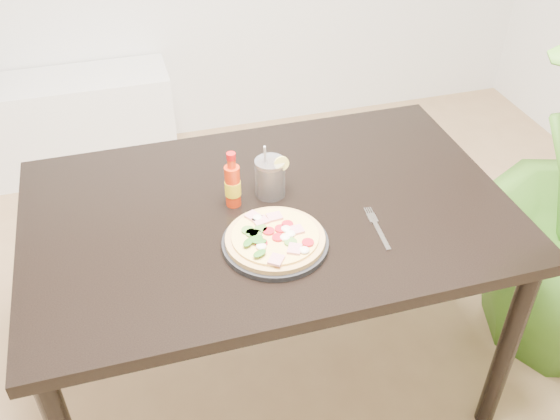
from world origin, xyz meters
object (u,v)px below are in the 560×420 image
object	(u,v)px
cola_cup	(270,178)
fork	(377,227)
dining_table	(269,230)
media_console	(32,129)
plate	(275,243)
pizza	(275,238)
hot_sauce_bottle	(233,185)

from	to	relation	value
cola_cup	fork	size ratio (longest dim) A/B	0.95
dining_table	fork	xyz separation A→B (m)	(0.27, -0.17, 0.09)
media_console	plate	bearing A→B (deg)	-66.01
dining_table	plate	distance (m)	0.19
pizza	hot_sauce_bottle	xyz separation A→B (m)	(-0.07, 0.21, 0.04)
fork	cola_cup	bearing A→B (deg)	140.24
hot_sauce_bottle	cola_cup	world-z (taller)	cola_cup
cola_cup	plate	bearing A→B (deg)	-102.35
hot_sauce_bottle	fork	world-z (taller)	hot_sauce_bottle
cola_cup	hot_sauce_bottle	bearing A→B (deg)	-170.24
fork	plate	bearing A→B (deg)	-176.49
hot_sauce_bottle	fork	size ratio (longest dim) A/B	0.93
fork	media_console	xyz separation A→B (m)	(-1.07, 1.76, -0.50)
plate	fork	xyz separation A→B (m)	(0.29, -0.01, -0.01)
plate	pizza	size ratio (longest dim) A/B	1.07
plate	media_console	xyz separation A→B (m)	(-0.78, 1.75, -0.51)
dining_table	fork	distance (m)	0.33
fork	media_console	distance (m)	2.12
dining_table	hot_sauce_bottle	xyz separation A→B (m)	(-0.09, 0.04, 0.15)
plate	pizza	distance (m)	0.02
media_console	dining_table	bearing A→B (deg)	-63.02
hot_sauce_bottle	media_console	xyz separation A→B (m)	(-0.71, 1.54, -0.57)
pizza	hot_sauce_bottle	bearing A→B (deg)	107.27
dining_table	plate	world-z (taller)	plate
hot_sauce_bottle	plate	bearing A→B (deg)	-72.57
fork	media_console	bearing A→B (deg)	126.04
plate	fork	size ratio (longest dim) A/B	1.52
plate	fork	world-z (taller)	plate
dining_table	cola_cup	size ratio (longest dim) A/B	7.82
hot_sauce_bottle	fork	distance (m)	0.42
cola_cup	fork	xyz separation A→B (m)	(0.24, -0.24, -0.05)
plate	pizza	bearing A→B (deg)	-152.40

